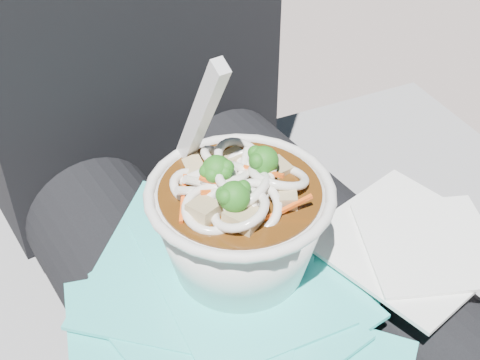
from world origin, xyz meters
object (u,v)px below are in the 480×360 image
person_body (220,237)px  lap (269,313)px  plastic_bag (244,295)px  udon_bowl (239,217)px

person_body → lap: bearing=-90.0°
person_body → plastic_bag: bearing=-112.1°
plastic_bag → udon_bowl: (0.01, 0.02, 0.06)m
person_body → udon_bowl: (-0.04, -0.10, 0.12)m
person_body → udon_bowl: bearing=-111.4°
person_body → plastic_bag: (-0.05, -0.12, 0.06)m
person_body → udon_bowl: person_body is taller
person_body → udon_bowl: 0.16m
lap → person_body: person_body is taller
udon_bowl → person_body: bearing=68.6°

